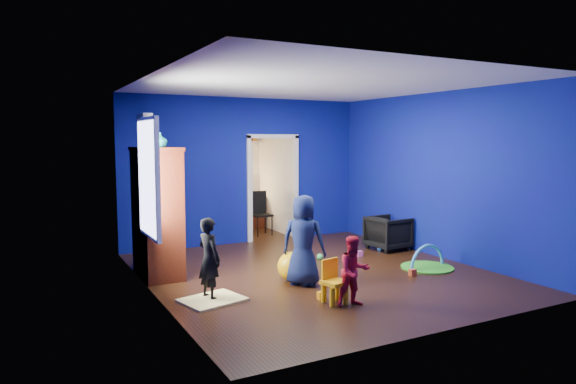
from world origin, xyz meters
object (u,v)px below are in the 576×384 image
folding_chair (262,214)px  toddler_red (354,271)px  child_black (209,259)px  tv_armoire (157,212)px  vase (160,140)px  crt_tv (160,209)px  kid_chair (335,284)px  armchair (388,233)px  play_mat (427,267)px  child_navy (303,240)px  hopper_ball (292,266)px  study_desk (244,212)px

folding_chair → toddler_red: bearing=-101.6°
child_black → tv_armoire: tv_armoire is taller
vase → folding_chair: (2.80, 2.59, -1.61)m
tv_armoire → crt_tv: 0.06m
child_black → toddler_red: 1.86m
tv_armoire → kid_chair: size_ratio=3.92×
armchair → play_mat: size_ratio=0.83×
tv_armoire → folding_chair: size_ratio=2.13×
child_navy → tv_armoire: size_ratio=0.66×
tv_armoire → child_navy: bearing=-40.8°
child_black → toddler_red: (1.50, -1.10, -0.10)m
vase → folding_chair: vase is taller
armchair → child_navy: 2.92m
armchair → crt_tv: (-4.26, 0.16, 0.70)m
armchair → toddler_red: (-2.50, -2.43, 0.12)m
child_navy → hopper_ball: size_ratio=2.99×
tv_armoire → child_black: bearing=-78.5°
toddler_red → crt_tv: (-1.76, 2.59, 0.58)m
vase → folding_chair: bearing=42.7°
kid_chair → play_mat: (2.31, 0.81, -0.24)m
play_mat → folding_chair: bearing=106.6°
toddler_red → vase: vase is taller
toddler_red → study_desk: (1.00, 5.85, -0.07)m
vase → study_desk: 4.83m
armchair → vase: 4.65m
toddler_red → study_desk: toddler_red is taller
child_black → toddler_red: bearing=-142.0°
child_navy → study_desk: size_ratio=1.47×
folding_chair → child_black: bearing=-123.5°
armchair → vase: (-4.30, -0.14, 1.75)m
armchair → folding_chair: (-1.50, 2.45, 0.14)m
armchair → play_mat: 1.49m
child_navy → crt_tv: child_navy is taller
crt_tv → hopper_ball: 2.19m
vase → child_black: bearing=-75.7°
armchair → play_mat: (-0.34, -1.42, -0.31)m
toddler_red → kid_chair: toddler_red is taller
study_desk → folding_chair: folding_chair is taller
play_mat → folding_chair: 4.07m
child_navy → kid_chair: bearing=131.4°
tv_armoire → folding_chair: (2.80, 2.29, -0.52)m
armchair → child_black: child_black is taller
vase → hopper_ball: size_ratio=0.50×
child_black → kid_chair: size_ratio=2.15×
hopper_ball → folding_chair: size_ratio=0.47×
folding_chair → vase: bearing=-137.3°
child_black → folding_chair: child_black is taller
tv_armoire → crt_tv: bearing=0.0°
hopper_ball → kid_chair: bearing=-90.5°
vase → folding_chair: 4.14m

